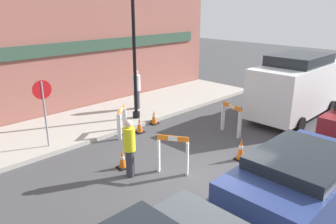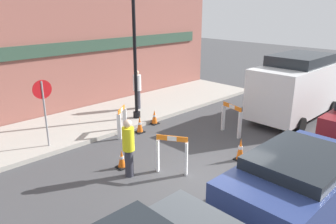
{
  "view_description": "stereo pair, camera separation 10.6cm",
  "coord_description": "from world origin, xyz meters",
  "px_view_note": "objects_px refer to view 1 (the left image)",
  "views": [
    {
      "loc": [
        -6.16,
        -4.63,
        4.54
      ],
      "look_at": [
        1.37,
        2.93,
        1.0
      ],
      "focal_mm": 35.0,
      "sensor_mm": 36.0,
      "label": 1
    },
    {
      "loc": [
        -6.08,
        -4.7,
        4.54
      ],
      "look_at": [
        1.37,
        2.93,
        1.0
      ],
      "focal_mm": 35.0,
      "sensor_mm": 36.0,
      "label": 2
    }
  ],
  "objects_px": {
    "person_pedestrian": "(136,88)",
    "parked_car_1": "(299,184)",
    "stop_sign": "(44,103)",
    "person_worker": "(129,146)",
    "work_van": "(297,84)",
    "streetlamp_post": "(134,32)"
  },
  "relations": [
    {
      "from": "person_pedestrian",
      "to": "parked_car_1",
      "type": "distance_m",
      "value": 8.75
    },
    {
      "from": "person_pedestrian",
      "to": "parked_car_1",
      "type": "relative_size",
      "value": 0.44
    },
    {
      "from": "stop_sign",
      "to": "person_worker",
      "type": "xyz_separation_m",
      "value": [
        0.82,
        -3.2,
        -0.72
      ]
    },
    {
      "from": "stop_sign",
      "to": "person_worker",
      "type": "relative_size",
      "value": 1.32
    },
    {
      "from": "person_pedestrian",
      "to": "work_van",
      "type": "distance_m",
      "value": 6.67
    },
    {
      "from": "stop_sign",
      "to": "parked_car_1",
      "type": "xyz_separation_m",
      "value": [
        2.07,
        -7.3,
        -0.67
      ]
    },
    {
      "from": "streetlamp_post",
      "to": "work_van",
      "type": "relative_size",
      "value": 1.1
    },
    {
      "from": "parked_car_1",
      "to": "work_van",
      "type": "relative_size",
      "value": 0.79
    },
    {
      "from": "stop_sign",
      "to": "person_worker",
      "type": "height_order",
      "value": "stop_sign"
    },
    {
      "from": "stop_sign",
      "to": "person_pedestrian",
      "type": "distance_m",
      "value": 4.76
    },
    {
      "from": "stop_sign",
      "to": "work_van",
      "type": "bearing_deg",
      "value": 158.35
    },
    {
      "from": "work_van",
      "to": "streetlamp_post",
      "type": "bearing_deg",
      "value": 139.44
    },
    {
      "from": "person_worker",
      "to": "work_van",
      "type": "bearing_deg",
      "value": -20.15
    },
    {
      "from": "streetlamp_post",
      "to": "work_van",
      "type": "distance_m",
      "value": 6.89
    },
    {
      "from": "streetlamp_post",
      "to": "person_worker",
      "type": "relative_size",
      "value": 3.2
    },
    {
      "from": "streetlamp_post",
      "to": "parked_car_1",
      "type": "xyz_separation_m",
      "value": [
        -1.73,
        -7.45,
        -2.6
      ]
    },
    {
      "from": "person_pedestrian",
      "to": "parked_car_1",
      "type": "xyz_separation_m",
      "value": [
        -2.54,
        -8.38,
        -0.11
      ]
    },
    {
      "from": "stop_sign",
      "to": "person_pedestrian",
      "type": "xyz_separation_m",
      "value": [
        4.61,
        1.07,
        -0.56
      ]
    },
    {
      "from": "streetlamp_post",
      "to": "stop_sign",
      "type": "relative_size",
      "value": 2.43
    },
    {
      "from": "person_pedestrian",
      "to": "parked_car_1",
      "type": "bearing_deg",
      "value": 107.26
    },
    {
      "from": "streetlamp_post",
      "to": "person_worker",
      "type": "xyz_separation_m",
      "value": [
        -2.98,
        -3.34,
        -2.65
      ]
    },
    {
      "from": "streetlamp_post",
      "to": "person_pedestrian",
      "type": "bearing_deg",
      "value": 48.93
    }
  ]
}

